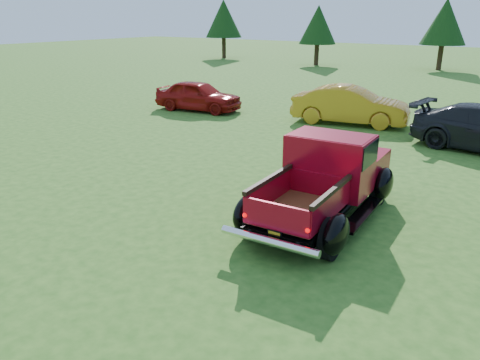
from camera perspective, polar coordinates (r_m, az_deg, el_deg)
The scene contains 7 objects.
ground at distance 9.05m, azimuth -2.49°, elevation -6.00°, with size 120.00×120.00×0.00m, color #2B5819.
tree_far_west at distance 45.36m, azimuth -2.01°, elevation 19.07°, with size 3.33×3.33×5.20m.
tree_west at distance 39.34m, azimuth 9.49°, elevation 18.16°, with size 2.94×2.94×4.60m.
tree_mid_left at distance 38.33m, azimuth 23.70°, elevation 17.24°, with size 3.20×3.20×5.00m.
pickup_truck at distance 9.64m, azimuth 10.75°, elevation 0.39°, with size 2.32×4.59×1.67m.
show_car_red at distance 20.29m, azimuth -5.11°, elevation 10.22°, with size 1.50×3.73×1.27m, color maroon.
show_car_yellow at distance 18.11m, azimuth 13.29°, elevation 8.86°, with size 1.48×4.24×1.40m, color orange.
Camera 1 is at (4.94, -6.49, 3.90)m, focal length 35.00 mm.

